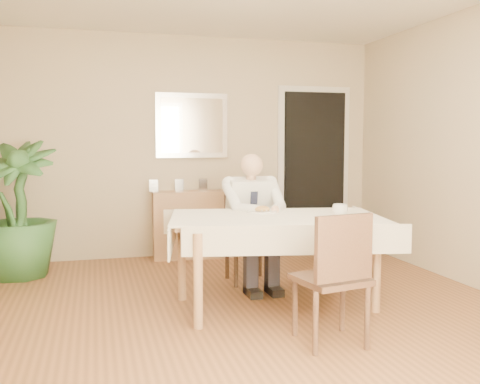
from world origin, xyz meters
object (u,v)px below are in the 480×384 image
object	(u,v)px
dining_table	(276,226)
potted_palm	(17,209)
sideboard	(195,224)
chair_far	(246,233)
seated_man	(255,214)
coffee_mug	(340,210)
chair_near	(336,272)

from	to	relation	value
dining_table	potted_palm	size ratio (longest dim) A/B	1.39
potted_palm	sideboard	bearing A→B (deg)	13.27
dining_table	chair_far	xyz separation A→B (m)	(-0.00, 0.88, -0.20)
seated_man	coffee_mug	size ratio (longest dim) A/B	9.97
chair_near	coffee_mug	xyz separation A→B (m)	(0.41, 0.80, 0.30)
coffee_mug	potted_palm	size ratio (longest dim) A/B	0.09
chair_far	coffee_mug	xyz separation A→B (m)	(0.50, -1.03, 0.33)
chair_far	chair_near	bearing A→B (deg)	-92.38
seated_man	coffee_mug	world-z (taller)	seated_man
dining_table	chair_far	bearing A→B (deg)	101.15
dining_table	chair_near	size ratio (longest dim) A/B	2.12
chair_far	chair_near	size ratio (longest dim) A/B	0.94
potted_palm	coffee_mug	bearing A→B (deg)	-33.12
chair_near	coffee_mug	world-z (taller)	chair_near
sideboard	seated_man	bearing A→B (deg)	-75.30
dining_table	seated_man	xyz separation A→B (m)	(-0.00, 0.59, 0.02)
chair_far	sideboard	size ratio (longest dim) A/B	0.86
dining_table	coffee_mug	size ratio (longest dim) A/B	15.28
dining_table	coffee_mug	xyz separation A→B (m)	(0.50, -0.15, 0.13)
potted_palm	seated_man	bearing A→B (deg)	-24.71
chair_near	seated_man	bearing A→B (deg)	82.59
dining_table	sideboard	xyz separation A→B (m)	(-0.29, 2.04, -0.28)
coffee_mug	chair_near	bearing A→B (deg)	-117.29
dining_table	seated_man	world-z (taller)	seated_man
chair_far	coffee_mug	world-z (taller)	coffee_mug
chair_far	potted_palm	size ratio (longest dim) A/B	0.61
chair_far	coffee_mug	size ratio (longest dim) A/B	6.75
dining_table	chair_far	size ratio (longest dim) A/B	2.26
chair_near	chair_far	bearing A→B (deg)	82.07
chair_far	potted_palm	bearing A→B (deg)	156.51
dining_table	seated_man	bearing A→B (deg)	101.15
chair_near	sideboard	size ratio (longest dim) A/B	0.92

